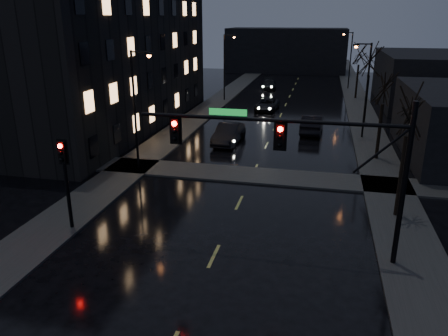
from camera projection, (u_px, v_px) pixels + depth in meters
The scene contains 21 objects.
sidewalk_left at pixel (197, 117), 45.86m from camera, with size 3.00×140.00×0.12m, color #2D2D2B.
sidewalk_right at pixel (365, 125), 42.34m from camera, with size 3.00×140.00×0.12m, color #2D2D2B.
sidewalk_cross at pixel (252, 175), 28.89m from camera, with size 40.00×3.00×0.12m, color #2D2D2B.
apartment_block at pixel (99, 62), 40.95m from camera, with size 12.00×30.00×12.00m, color black.
commercial_right_far at pixel (434, 79), 51.61m from camera, with size 12.00×18.00×6.00m, color black.
far_block at pixel (287, 50), 83.08m from camera, with size 22.00×10.00×8.00m, color black.
signal_mast at pixel (310, 149), 17.76m from camera, with size 11.11×0.41×7.00m.
signal_pole_left at pixel (65, 172), 20.71m from camera, with size 0.35×0.41×4.53m.
tree_near at pixel (412, 99), 20.99m from camera, with size 3.52×3.52×8.08m.
tree_mid_a at pixel (385, 80), 30.33m from camera, with size 3.30×3.30×7.58m.
tree_mid_b at pixel (371, 55), 41.14m from camera, with size 3.74×3.74×8.59m.
tree_far at pixel (360, 50), 54.23m from camera, with size 3.43×3.43×7.88m.
streetlight_l_near at pixel (137, 101), 28.45m from camera, with size 1.53×0.28×8.00m.
streetlight_l_far at pixel (226, 62), 53.34m from camera, with size 1.53×0.28×8.00m.
streetlight_r_mid at pixel (365, 83), 36.38m from camera, with size 1.53×0.28×8.00m.
streetlight_r_far at pixel (349, 56), 62.20m from camera, with size 1.53×0.28×8.00m.
oncoming_car_a at pixel (232, 134), 36.71m from camera, with size 1.63×4.06×1.38m, color black.
oncoming_car_b at pixel (228, 134), 36.13m from camera, with size 1.75×5.01×1.65m, color black.
oncoming_car_c at pixel (267, 105), 49.03m from camera, with size 2.18×4.74×1.32m, color black.
oncoming_car_d at pixel (269, 84), 63.59m from camera, with size 1.97×4.84×1.40m, color black.
lead_car at pixel (312, 124), 39.40m from camera, with size 1.77×5.07×1.67m, color black.
Camera 1 is at (4.13, -8.39, 9.97)m, focal length 35.00 mm.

